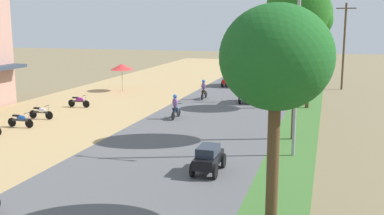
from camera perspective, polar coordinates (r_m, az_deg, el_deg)
parked_motorbike_third at (r=30.60m, az=-20.21°, el=-1.39°), size 1.80×0.54×0.94m
parked_motorbike_fourth at (r=32.76m, az=-17.95°, el=-0.49°), size 1.80×0.54×0.94m
parked_motorbike_fifth at (r=36.39m, az=-13.64°, el=0.80°), size 1.80×0.54×0.94m
vendor_umbrella at (r=43.93m, az=-8.57°, el=4.94°), size 2.20×2.20×2.52m
median_tree_nearest at (r=14.73m, az=10.26°, el=5.88°), size 3.56×3.56×7.06m
median_tree_second at (r=25.85m, az=12.84°, el=11.73°), size 3.34×3.34×9.32m
median_tree_third at (r=35.71m, az=14.32°, el=10.27°), size 3.20×3.20×8.00m
median_tree_fourth at (r=48.40m, az=14.64°, el=10.97°), size 3.75×3.75×9.34m
streetlamp_near at (r=22.63m, az=12.70°, el=5.93°), size 3.16×0.20×8.33m
streetlamp_mid at (r=38.71m, az=14.31°, el=7.76°), size 3.16×0.20×8.38m
streetlamp_far at (r=56.53m, az=14.99°, el=7.83°), size 3.16×0.20×7.03m
utility_pole_near at (r=46.77m, az=18.09°, el=7.29°), size 1.80×0.20×8.16m
car_sedan_black at (r=20.26m, az=2.02°, el=-6.13°), size 1.10×2.26×1.19m
car_van_silver at (r=37.48m, az=6.91°, el=2.04°), size 1.19×2.41×1.67m
car_sedan_red at (r=46.68m, az=4.54°, el=3.42°), size 1.10×2.26×1.19m
motorbike_ahead_second at (r=31.18m, az=-2.01°, el=0.05°), size 0.54×1.80×1.66m
motorbike_ahead_third at (r=38.86m, az=1.47°, el=2.16°), size 0.54×1.80×1.66m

